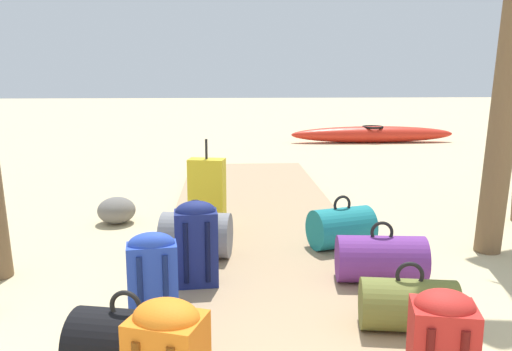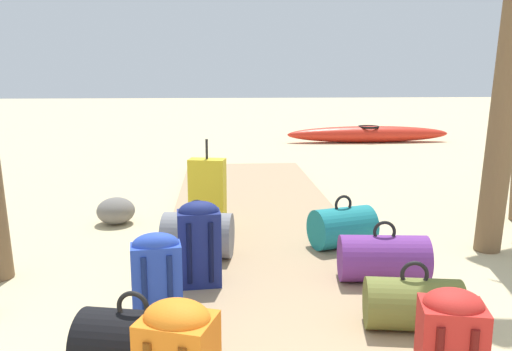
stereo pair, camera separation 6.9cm
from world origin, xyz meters
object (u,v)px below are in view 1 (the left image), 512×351
at_px(backpack_blue, 152,270).
at_px(duffel_bag_purple, 381,259).
at_px(duffel_bag_black, 127,344).
at_px(backpack_navy, 196,241).
at_px(duffel_bag_grey, 196,235).
at_px(suitcase_yellow, 207,195).
at_px(duffel_bag_teal, 341,227).
at_px(duffel_bag_olive, 408,305).
at_px(kayak, 372,134).

distance_m(backpack_blue, duffel_bag_purple, 1.62).
relative_size(duffel_bag_black, backpack_navy, 0.99).
height_order(backpack_navy, backpack_blue, backpack_navy).
bearing_deg(backpack_navy, duffel_bag_grey, 93.18).
relative_size(suitcase_yellow, duffel_bag_grey, 1.45).
xyz_separation_m(backpack_blue, duffel_bag_purple, (1.57, 0.39, -0.10)).
relative_size(backpack_navy, suitcase_yellow, 0.69).
bearing_deg(duffel_bag_teal, duffel_bag_purple, -81.55).
distance_m(duffel_bag_grey, backpack_blue, 1.03).
relative_size(duffel_bag_olive, duffel_bag_purple, 0.90).
relative_size(duffel_bag_teal, duffel_bag_olive, 1.01).
height_order(duffel_bag_teal, suitcase_yellow, suitcase_yellow).
xyz_separation_m(duffel_bag_olive, backpack_blue, (-1.52, 0.35, 0.11)).
bearing_deg(backpack_navy, duffel_bag_olive, -31.04).
height_order(duffel_bag_olive, duffel_bag_purple, duffel_bag_purple).
distance_m(suitcase_yellow, backpack_blue, 1.77).
distance_m(duffel_bag_olive, backpack_blue, 1.56).
bearing_deg(duffel_bag_grey, duffel_bag_teal, 7.56).
bearing_deg(kayak, duffel_bag_grey, -114.94).
xyz_separation_m(duffel_bag_grey, backpack_blue, (-0.22, -1.00, 0.08)).
relative_size(duffel_bag_black, duffel_bag_olive, 1.02).
bearing_deg(suitcase_yellow, backpack_navy, -91.46).
relative_size(duffel_bag_teal, duffel_bag_grey, 0.99).
height_order(duffel_bag_black, kayak, duffel_bag_black).
relative_size(suitcase_yellow, kayak, 0.24).
bearing_deg(duffel_bag_teal, backpack_navy, -147.79).
relative_size(duffel_bag_black, duffel_bag_grey, 0.99).
distance_m(duffel_bag_black, suitcase_yellow, 2.52).
relative_size(backpack_navy, duffel_bag_olive, 1.03).
distance_m(suitcase_yellow, kayak, 7.82).
height_order(backpack_navy, duffel_bag_grey, backpack_navy).
relative_size(backpack_navy, duffel_bag_teal, 1.02).
bearing_deg(backpack_blue, duffel_bag_black, -92.06).
xyz_separation_m(duffel_bag_olive, duffel_bag_purple, (0.05, 0.74, 0.02)).
bearing_deg(duffel_bag_black, backpack_blue, 87.94).
distance_m(duffel_bag_olive, duffel_bag_grey, 1.88).
height_order(duffel_bag_olive, suitcase_yellow, suitcase_yellow).
xyz_separation_m(backpack_navy, duffel_bag_teal, (1.20, 0.76, -0.14)).
bearing_deg(duffel_bag_purple, backpack_navy, 178.97).
height_order(backpack_blue, kayak, backpack_blue).
bearing_deg(duffel_bag_olive, backpack_navy, 148.96).
relative_size(duffel_bag_grey, duffel_bag_purple, 0.93).
relative_size(backpack_navy, backpack_blue, 1.19).
bearing_deg(kayak, duffel_bag_black, -112.06).
bearing_deg(duffel_bag_grey, kayak, 65.06).
distance_m(duffel_bag_black, kayak, 10.22).
height_order(duffel_bag_purple, kayak, duffel_bag_purple).
bearing_deg(duffel_bag_black, kayak, 67.94).
distance_m(duffel_bag_teal, duffel_bag_purple, 0.79).
height_order(duffel_bag_olive, kayak, duffel_bag_olive).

